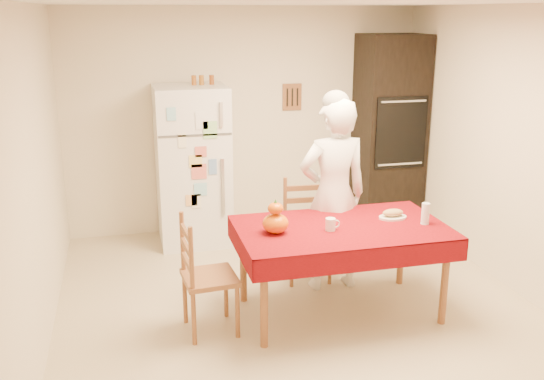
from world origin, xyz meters
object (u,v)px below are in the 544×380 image
object	(u,v)px
refrigerator	(193,166)
coffee_mug	(330,224)
wine_glass	(425,214)
pumpkin_lower	(275,223)
dining_table	(341,234)
chair_left	(201,272)
seated_woman	(333,195)
bread_plate	(393,217)
chair_far	(306,225)
oven_cabinet	(389,132)

from	to	relation	value
refrigerator	coffee_mug	world-z (taller)	refrigerator
wine_glass	pumpkin_lower	bearing A→B (deg)	175.71
dining_table	chair_left	bearing A→B (deg)	-177.59
refrigerator	seated_woman	world-z (taller)	seated_woman
refrigerator	bread_plate	xyz separation A→B (m)	(1.46, -1.87, -0.08)
chair_far	seated_woman	bearing A→B (deg)	-56.55
pumpkin_lower	wine_glass	size ratio (longest dim) A/B	1.18
oven_cabinet	bread_plate	distance (m)	2.11
chair_far	wine_glass	distance (m)	1.20
chair_far	chair_left	bearing A→B (deg)	-138.48
pumpkin_lower	coffee_mug	bearing A→B (deg)	-6.93
seated_woman	pumpkin_lower	xyz separation A→B (m)	(-0.66, -0.51, -0.03)
refrigerator	chair_left	bearing A→B (deg)	-95.31
dining_table	refrigerator	bearing A→B (deg)	116.34
coffee_mug	pumpkin_lower	size ratio (longest dim) A/B	0.48
chair_far	pumpkin_lower	distance (m)	0.99
bread_plate	wine_glass	bearing A→B (deg)	-44.24
coffee_mug	bread_plate	size ratio (longest dim) A/B	0.42
refrigerator	chair_left	distance (m)	2.04
dining_table	bread_plate	xyz separation A→B (m)	(0.49, 0.09, 0.08)
dining_table	coffee_mug	size ratio (longest dim) A/B	17.00
oven_cabinet	chair_far	distance (m)	1.93
seated_woman	pumpkin_lower	size ratio (longest dim) A/B	8.38
refrigerator	wine_glass	size ratio (longest dim) A/B	9.66
chair_left	bread_plate	world-z (taller)	chair_left
refrigerator	chair_far	size ratio (longest dim) A/B	1.79
chair_far	bread_plate	size ratio (longest dim) A/B	3.96
coffee_mug	bread_plate	world-z (taller)	coffee_mug
coffee_mug	wine_glass	world-z (taller)	wine_glass
chair_far	pumpkin_lower	xyz separation A→B (m)	(-0.50, -0.79, 0.33)
wine_glass	coffee_mug	bearing A→B (deg)	177.16
coffee_mug	refrigerator	bearing A→B (deg)	112.78
refrigerator	chair_far	distance (m)	1.53
oven_cabinet	chair_left	world-z (taller)	oven_cabinet
pumpkin_lower	wine_glass	world-z (taller)	wine_glass
chair_far	oven_cabinet	bearing A→B (deg)	46.14
pumpkin_lower	wine_glass	bearing A→B (deg)	-4.29
oven_cabinet	seated_woman	bearing A→B (deg)	-128.79
oven_cabinet	chair_left	distance (m)	3.26
dining_table	chair_far	size ratio (longest dim) A/B	1.79
oven_cabinet	bread_plate	world-z (taller)	oven_cabinet
chair_far	seated_woman	size ratio (longest dim) A/B	0.55
oven_cabinet	dining_table	size ratio (longest dim) A/B	1.29
chair_left	coffee_mug	bearing A→B (deg)	-95.24
dining_table	wine_glass	distance (m)	0.71
chair_left	pumpkin_lower	size ratio (longest dim) A/B	4.57
coffee_mug	wine_glass	size ratio (longest dim) A/B	0.57
pumpkin_lower	dining_table	bearing A→B (deg)	1.19
refrigerator	pumpkin_lower	bearing A→B (deg)	-78.17
refrigerator	chair_far	xyz separation A→B (m)	(0.91, -1.18, -0.34)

